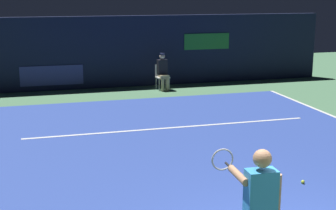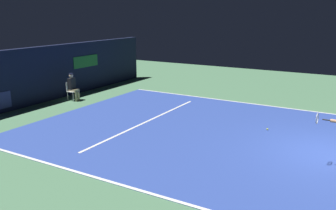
# 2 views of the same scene
# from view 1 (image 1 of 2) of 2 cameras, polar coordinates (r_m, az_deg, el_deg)

# --- Properties ---
(ground_plane) EXTENTS (30.17, 30.17, 0.00)m
(ground_plane) POSITION_cam_1_polar(r_m,az_deg,el_deg) (11.14, 3.22, -5.37)
(ground_plane) COLOR #4C7A56
(court_surface) EXTENTS (9.63, 11.42, 0.01)m
(court_surface) POSITION_cam_1_polar(r_m,az_deg,el_deg) (11.14, 3.22, -5.34)
(court_surface) COLOR #2D479E
(court_surface) RESTS_ON ground
(line_service) EXTENTS (7.51, 0.10, 0.01)m
(line_service) POSITION_cam_1_polar(r_m,az_deg,el_deg) (12.96, 0.37, -2.63)
(line_service) COLOR white
(line_service) RESTS_ON court_surface
(back_wall) EXTENTS (15.51, 0.33, 2.60)m
(back_wall) POSITION_cam_1_polar(r_m,az_deg,el_deg) (18.53, -4.85, 6.12)
(back_wall) COLOR #141933
(back_wall) RESTS_ON ground
(tennis_player) EXTENTS (0.58, 0.95, 1.73)m
(tennis_player) POSITION_cam_1_polar(r_m,az_deg,el_deg) (6.13, 10.35, -11.55)
(tennis_player) COLOR tan
(tennis_player) RESTS_ON ground
(line_judge_on_chair) EXTENTS (0.47, 0.55, 1.32)m
(line_judge_on_chair) POSITION_cam_1_polar(r_m,az_deg,el_deg) (17.81, -0.61, 3.90)
(line_judge_on_chair) COLOR white
(line_judge_on_chair) RESTS_ON ground
(tennis_ball) EXTENTS (0.07, 0.07, 0.07)m
(tennis_ball) POSITION_cam_1_polar(r_m,az_deg,el_deg) (9.66, 15.17, -8.49)
(tennis_ball) COLOR #CCE033
(tennis_ball) RESTS_ON court_surface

